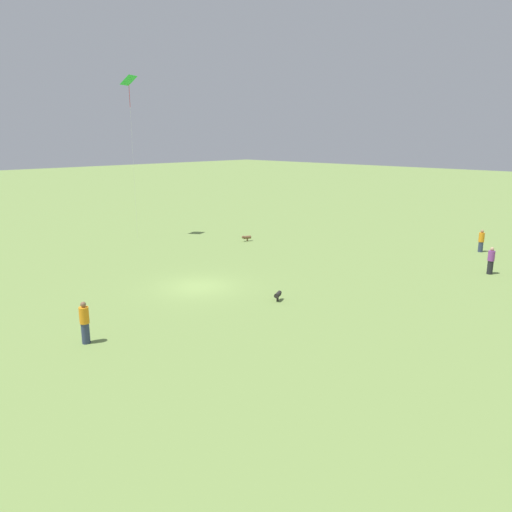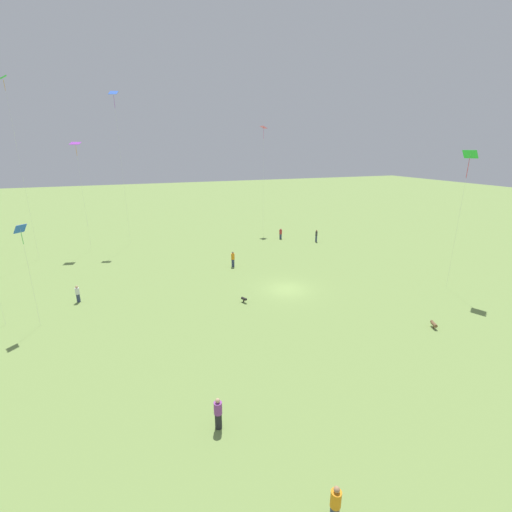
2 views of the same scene
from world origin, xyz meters
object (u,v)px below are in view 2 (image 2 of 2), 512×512
object	(u,v)px
person_4	(78,294)
kite_1	(21,233)
dog_0	(244,299)
person_3	(281,234)
kite_0	(264,132)
person_5	(233,259)
kite_4	(114,100)
person_2	(218,413)
kite_5	(6,92)
kite_7	(470,159)
kite_3	(76,147)
person_1	(335,505)
dog_1	(434,324)
person_0	(316,236)

from	to	relation	value
person_4	kite_1	distance (m)	8.32
person_4	dog_0	bearing A→B (deg)	138.03
person_3	kite_0	size ratio (longest dim) A/B	0.10
person_5	kite_4	bearing A→B (deg)	-45.68
dog_0	person_2	bearing A→B (deg)	43.46
dog_0	kite_5	bearing A→B (deg)	-69.29
kite_7	kite_3	bearing A→B (deg)	73.79
person_2	kite_5	size ratio (longest dim) A/B	0.08
person_1	person_2	world-z (taller)	person_2
person_4	kite_1	world-z (taller)	kite_1
kite_1	kite_5	distance (m)	23.94
kite_3	kite_7	size ratio (longest dim) A/B	1.07
dog_0	person_5	bearing A→B (deg)	-123.89
person_5	dog_1	bearing A→B (deg)	125.82
person_1	dog_1	distance (m)	18.76
kite_0	kite_3	world-z (taller)	kite_0
kite_0	kite_1	xyz separation A→B (m)	(-26.07, 30.06, -8.53)
person_0	kite_1	bearing A→B (deg)	173.68
person_2	kite_7	world-z (taller)	kite_7
person_2	kite_0	bearing A→B (deg)	151.65
person_5	person_0	bearing A→B (deg)	-149.22
kite_7	dog_0	world-z (taller)	kite_7
kite_5	person_4	bearing A→B (deg)	53.82
kite_0	kite_3	bearing A→B (deg)	127.16
kite_7	dog_1	distance (m)	15.95
kite_1	person_4	bearing A→B (deg)	-123.61
kite_7	person_1	bearing A→B (deg)	145.73
person_3	dog_1	bearing A→B (deg)	2.19
person_1	person_2	size ratio (longest dim) A/B	0.97
person_3	kite_5	xyz separation A→B (m)	(1.67, 33.93, 19.05)
person_1	dog_1	bearing A→B (deg)	121.33
kite_4	dog_1	world-z (taller)	kite_4
kite_0	kite_7	bearing A→B (deg)	-137.35
kite_4	dog_0	distance (m)	33.55
kite_0	kite_7	xyz separation A→B (m)	(-31.98, -7.61, -3.43)
kite_0	dog_0	xyz separation A→B (m)	(-27.86, 13.09, -15.96)
person_4	kite_5	world-z (taller)	kite_5
person_4	kite_0	xyz separation A→B (m)	(22.22, -27.61, 15.49)
kite_3	kite_5	world-z (taller)	kite_5
person_1	kite_5	world-z (taller)	kite_5
person_2	person_5	xyz separation A→B (m)	(23.93, -8.15, 0.05)
person_1	kite_4	world-z (taller)	kite_4
kite_3	kite_0	bearing A→B (deg)	64.93
kite_5	dog_0	xyz separation A→B (m)	(-22.07, -20.81, -19.55)
person_0	kite_4	size ratio (longest dim) A/B	0.09
person_3	kite_3	distance (m)	31.02
person_3	kite_7	distance (m)	28.35
person_1	kite_5	bearing A→B (deg)	-158.17
kite_7	kite_0	bearing A→B (deg)	35.62
person_5	dog_1	size ratio (longest dim) A/B	2.27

